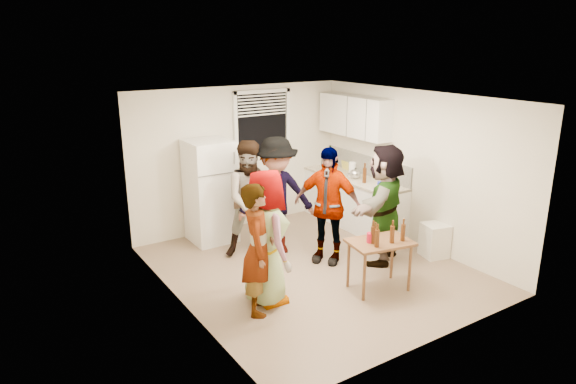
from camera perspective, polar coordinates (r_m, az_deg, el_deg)
room at (r=7.65m, az=2.85°, el=-8.55°), size 4.00×4.50×2.50m
window at (r=9.13m, az=-2.87°, el=7.78°), size 1.12×0.10×1.06m
refrigerator at (r=8.52m, az=-8.63°, el=0.08°), size 0.70×0.70×1.70m
counter_lower at (r=9.32m, az=7.23°, el=-1.13°), size 0.60×2.20×0.86m
countertop at (r=9.19m, az=7.33°, el=1.54°), size 0.64×2.22×0.04m
backsplash at (r=9.33m, az=8.72°, el=2.97°), size 0.03×2.20×0.36m
upper_cabinets at (r=9.21m, az=7.40°, el=8.37°), size 0.34×1.60×0.70m
kettle at (r=9.09m, az=7.45°, el=1.50°), size 0.27×0.24×0.20m
paper_towel at (r=9.20m, az=7.11°, el=1.69°), size 0.12×0.12×0.26m
wine_bottle at (r=9.79m, az=4.66°, el=2.69°), size 0.08×0.08×0.32m
beer_bottle_counter at (r=8.84m, az=8.46°, el=1.02°), size 0.07×0.07×0.26m
blue_cup at (r=8.53m, az=10.15°, el=0.36°), size 0.09×0.09×0.12m
picture_frame at (r=9.69m, az=6.39°, el=2.96°), size 0.02×0.19×0.16m
trash_bin at (r=8.29m, az=15.97°, el=-5.26°), size 0.43×0.43×0.53m
serving_table at (r=7.19m, az=9.92°, el=-10.52°), size 0.91×0.69×0.69m
beer_bottle_table at (r=6.81m, az=9.60°, el=-5.65°), size 0.06×0.06×0.22m
red_cup at (r=6.84m, az=9.10°, el=-5.54°), size 0.10×0.10×0.13m
guest_grey at (r=6.80m, az=-2.37°, el=-11.94°), size 1.80×0.98×0.55m
guest_stripe at (r=6.59m, az=-3.24°, el=-12.98°), size 1.71×1.39×0.39m
guest_back_left at (r=8.17m, az=-3.85°, el=-6.86°), size 1.41×2.00×0.69m
guest_back_right at (r=8.24m, az=-1.29°, el=-6.62°), size 1.75×2.14×0.69m
guest_black at (r=7.95m, az=4.25°, el=-7.55°), size 2.05×1.85×0.43m
guest_orange at (r=8.07m, az=10.35°, el=-7.42°), size 2.38×2.42×0.53m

